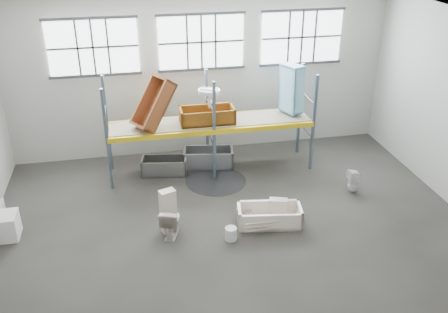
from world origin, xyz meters
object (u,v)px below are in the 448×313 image
object	(u,v)px
rust_tub_flat	(207,115)
toilet_beige	(171,221)
bathtub_beige	(269,215)
bucket	(231,234)
cistern_tall	(168,211)
carton_near	(3,226)
toilet_white	(353,181)
steel_tub_right	(208,158)
steel_tub_left	(164,166)
blue_tub_upright	(291,89)

from	to	relation	value
rust_tub_flat	toilet_beige	bearing A→B (deg)	-114.99
bathtub_beige	bucket	size ratio (longest dim) A/B	4.85
cistern_tall	bucket	bearing A→B (deg)	-45.14
cistern_tall	carton_near	xyz separation A→B (m)	(-3.98, 0.53, -0.26)
toilet_white	steel_tub_right	distance (m)	4.44
carton_near	steel_tub_left	bearing A→B (deg)	31.24
toilet_beige	bucket	world-z (taller)	toilet_beige
toilet_white	blue_tub_upright	xyz separation A→B (m)	(-1.20, 2.28, 2.05)
bathtub_beige	cistern_tall	xyz separation A→B (m)	(-2.53, 0.19, 0.34)
rust_tub_flat	blue_tub_upright	world-z (taller)	blue_tub_upright
cistern_tall	blue_tub_upright	size ratio (longest dim) A/B	0.79
bathtub_beige	steel_tub_left	bearing A→B (deg)	135.22
toilet_beige	blue_tub_upright	xyz separation A→B (m)	(4.05, 3.29, 2.01)
steel_tub_left	rust_tub_flat	distance (m)	2.06
toilet_beige	rust_tub_flat	bearing A→B (deg)	-96.09
toilet_beige	steel_tub_right	xyz separation A→B (m)	(1.52, 3.42, -0.11)
cistern_tall	steel_tub_left	bearing A→B (deg)	66.62
steel_tub_right	carton_near	bearing A→B (deg)	-153.81
steel_tub_right	rust_tub_flat	distance (m)	1.57
steel_tub_left	rust_tub_flat	size ratio (longest dim) A/B	0.84
steel_tub_left	blue_tub_upright	bearing A→B (deg)	1.17
toilet_beige	rust_tub_flat	world-z (taller)	rust_tub_flat
toilet_white	rust_tub_flat	world-z (taller)	rust_tub_flat
toilet_white	cistern_tall	bearing A→B (deg)	-86.14
toilet_white	steel_tub_left	world-z (taller)	toilet_white
steel_tub_right	blue_tub_upright	world-z (taller)	blue_tub_upright
rust_tub_flat	blue_tub_upright	xyz separation A→B (m)	(2.60, 0.17, 0.58)
steel_tub_left	rust_tub_flat	xyz separation A→B (m)	(1.33, -0.09, 1.57)
bathtub_beige	steel_tub_right	xyz separation A→B (m)	(-0.97, 3.45, 0.04)
blue_tub_upright	toilet_white	bearing A→B (deg)	-62.34
cistern_tall	blue_tub_upright	xyz separation A→B (m)	(4.10, 3.13, 1.82)
cistern_tall	steel_tub_right	distance (m)	3.63
steel_tub_right	bucket	distance (m)	3.93
bathtub_beige	blue_tub_upright	world-z (taller)	blue_tub_upright
toilet_white	steel_tub_right	xyz separation A→B (m)	(-3.73, 2.41, -0.07)
steel_tub_right	carton_near	size ratio (longest dim) A/B	2.06
toilet_beige	cistern_tall	distance (m)	0.25
bathtub_beige	toilet_white	xyz separation A→B (m)	(2.76, 1.04, 0.11)
cistern_tall	carton_near	bearing A→B (deg)	152.23
toilet_white	steel_tub_left	bearing A→B (deg)	-118.52
bathtub_beige	steel_tub_right	bearing A→B (deg)	114.80
cistern_tall	steel_tub_right	world-z (taller)	cistern_tall
rust_tub_flat	blue_tub_upright	distance (m)	2.67
blue_tub_upright	bucket	size ratio (longest dim) A/B	4.40
toilet_beige	carton_near	distance (m)	4.08
cistern_tall	rust_tub_flat	xyz separation A→B (m)	(1.50, 2.96, 1.24)
steel_tub_left	carton_near	world-z (taller)	carton_near
rust_tub_flat	carton_near	world-z (taller)	rust_tub_flat
steel_tub_right	carton_near	xyz separation A→B (m)	(-5.55, -2.73, 0.04)
bucket	toilet_white	bearing A→B (deg)	21.43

